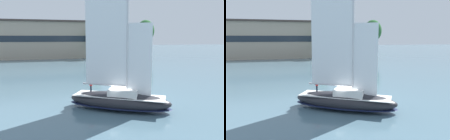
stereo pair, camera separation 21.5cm
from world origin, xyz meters
TOP-DOWN VIEW (x-y plane):
  - ground_plane at (0.00, 0.00)m, footprint 400.00×400.00m
  - waterfront_building at (-8.24, 71.09)m, footprint 40.55×18.20m
  - tree_shore_left at (7.95, 59.48)m, footprint 5.55×5.55m
  - tree_shore_center at (32.12, 66.24)m, footprint 7.65×7.65m
  - sailboat_main at (0.02, -0.01)m, footprint 12.02×9.00m
  - sailboat_moored_near_marina at (15.37, 47.52)m, footprint 8.60×6.05m

SIDE VIEW (x-z plane):
  - ground_plane at x=0.00m, z-range 0.00..0.00m
  - sailboat_moored_near_marina at x=15.37m, z-range -4.88..6.77m
  - sailboat_main at x=0.02m, z-range -6.96..9.49m
  - waterfront_building at x=-8.24m, z-range 0.03..14.78m
  - tree_shore_left at x=7.95m, z-range 2.28..13.71m
  - tree_shore_center at x=32.12m, z-range 3.15..18.91m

